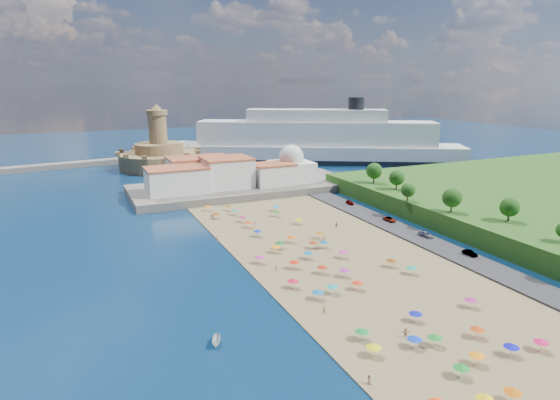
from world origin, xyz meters
name	(u,v)px	position (x,y,z in m)	size (l,w,h in m)	color
ground	(306,253)	(0.00, 0.00, 0.00)	(700.00, 700.00, 0.00)	#071938
terrace	(245,187)	(10.00, 73.00, 1.50)	(90.00, 36.00, 3.00)	#59544C
jetty	(172,177)	(-12.00, 108.00, 1.20)	(18.00, 70.00, 2.40)	#59544C
waterfront_buildings	(213,174)	(-3.05, 73.64, 7.88)	(57.00, 29.00, 11.00)	silver
domed_building	(291,166)	(30.00, 71.00, 8.97)	(16.00, 16.00, 15.00)	silver
fortress	(159,156)	(-12.00, 138.00, 6.68)	(40.00, 40.00, 32.40)	#957D4A
cruise_ship	(316,143)	(69.83, 122.97, 10.36)	(151.73, 97.47, 34.97)	black
beach_parasols	(327,263)	(-1.11, -12.97, 2.15)	(31.76, 115.09, 2.20)	gray
beachgoers	(297,256)	(-4.11, -3.27, 1.11)	(37.89, 92.42, 1.79)	tan
parked_cars	(401,224)	(36.00, 7.00, 1.37)	(2.52, 59.51, 1.38)	gray
hillside_trees	(466,200)	(48.67, -5.20, 10.20)	(15.33, 106.04, 7.65)	#382314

